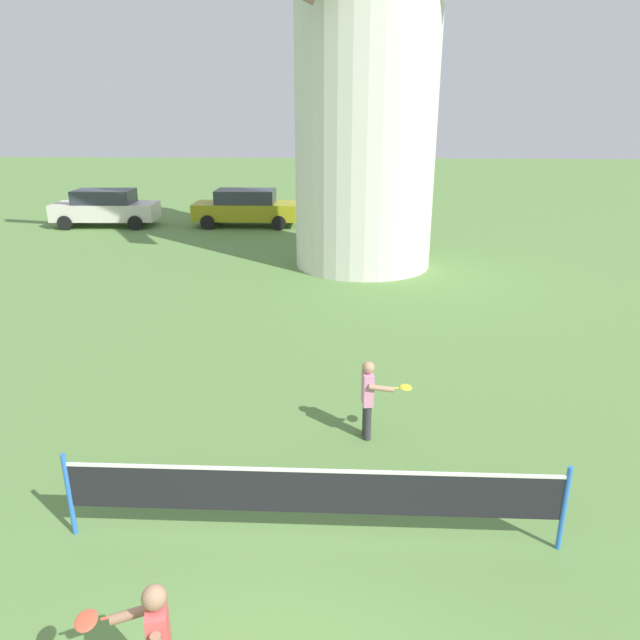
{
  "coord_description": "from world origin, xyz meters",
  "views": [
    {
      "loc": [
        0.78,
        -3.29,
        4.84
      ],
      "look_at": [
        0.43,
        4.5,
        2.07
      ],
      "focal_mm": 33.5,
      "sensor_mm": 36.0,
      "label": 1
    }
  ],
  "objects_px": {
    "parked_car_mustard": "(246,207)",
    "parked_car_cream": "(105,207)",
    "tennis_net": "(312,492)",
    "player_far": "(369,395)"
  },
  "relations": [
    {
      "from": "parked_car_cream",
      "to": "tennis_net",
      "type": "bearing_deg",
      "value": -62.82
    },
    {
      "from": "parked_car_mustard",
      "to": "parked_car_cream",
      "type": "bearing_deg",
      "value": -176.89
    },
    {
      "from": "tennis_net",
      "to": "parked_car_mustard",
      "type": "distance_m",
      "value": 20.3
    },
    {
      "from": "parked_car_cream",
      "to": "parked_car_mustard",
      "type": "distance_m",
      "value": 6.05
    },
    {
      "from": "player_far",
      "to": "tennis_net",
      "type": "bearing_deg",
      "value": -106.88
    },
    {
      "from": "tennis_net",
      "to": "parked_car_mustard",
      "type": "bearing_deg",
      "value": 101.39
    },
    {
      "from": "tennis_net",
      "to": "parked_car_cream",
      "type": "bearing_deg",
      "value": 117.18
    },
    {
      "from": "tennis_net",
      "to": "parked_car_cream",
      "type": "relative_size",
      "value": 1.31
    },
    {
      "from": "parked_car_cream",
      "to": "parked_car_mustard",
      "type": "xyz_separation_m",
      "value": [
        6.04,
        0.33,
        0.0
      ]
    },
    {
      "from": "tennis_net",
      "to": "parked_car_cream",
      "type": "xyz_separation_m",
      "value": [
        -10.05,
        19.57,
        0.12
      ]
    }
  ]
}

